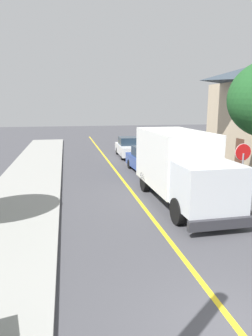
# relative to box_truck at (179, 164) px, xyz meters

# --- Properties ---
(ground_plane) EXTENTS (120.00, 120.00, 0.00)m
(ground_plane) POSITION_rel_box_truck_xyz_m (-1.78, -8.15, -1.77)
(ground_plane) COLOR #424247
(centre_line_yellow) EXTENTS (0.16, 56.00, 0.01)m
(centre_line_yellow) POSITION_rel_box_truck_xyz_m (-1.78, 1.85, -1.76)
(centre_line_yellow) COLOR gold
(centre_line_yellow) RESTS_ON ground
(box_truck) EXTENTS (2.51, 7.22, 3.20)m
(box_truck) POSITION_rel_box_truck_xyz_m (0.00, 0.00, 0.00)
(box_truck) COLOR silver
(box_truck) RESTS_ON ground
(parked_car_near) EXTENTS (1.99, 4.48, 1.67)m
(parked_car_near) POSITION_rel_box_truck_xyz_m (0.18, 6.32, -0.97)
(parked_car_near) COLOR #2D4793
(parked_car_near) RESTS_ON ground
(parked_car_mid) EXTENTS (1.91, 4.44, 1.67)m
(parked_car_mid) POSITION_rel_box_truck_xyz_m (0.25, 12.46, -0.97)
(parked_car_mid) COLOR silver
(parked_car_mid) RESTS_ON ground
(parked_van_across) EXTENTS (1.84, 4.42, 1.67)m
(parked_van_across) POSITION_rel_box_truck_xyz_m (3.42, 5.71, -0.97)
(parked_van_across) COLOR silver
(parked_van_across) RESTS_ON ground
(stop_sign) EXTENTS (0.80, 0.10, 2.65)m
(stop_sign) POSITION_rel_box_truck_xyz_m (2.97, -0.28, 0.09)
(stop_sign) COLOR gray
(stop_sign) RESTS_ON ground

